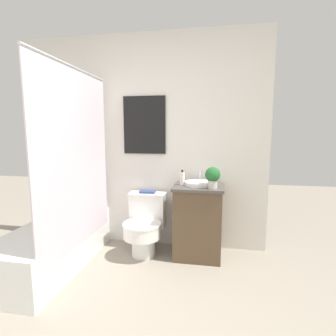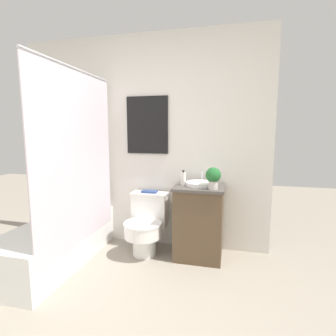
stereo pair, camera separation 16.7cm
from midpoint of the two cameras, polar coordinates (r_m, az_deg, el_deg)
name	(u,v)px [view 1 (the left image)]	position (r m, az deg, el deg)	size (l,w,h in m)	color
wall_back	(139,142)	(3.20, -7.80, 5.65)	(3.02, 0.07, 2.50)	silver
shower_area	(55,240)	(3.04, -24.81, -14.10)	(0.61, 1.44, 1.98)	white
toilet	(145,225)	(3.05, -6.69, -12.14)	(0.43, 0.56, 0.67)	white
vanity	(198,221)	(2.95, 4.89, -11.44)	(0.53, 0.46, 0.80)	brown
sink	(199,183)	(2.86, 5.03, -3.35)	(0.31, 0.34, 0.13)	white
soap_bottle	(182,178)	(2.85, 1.44, -2.28)	(0.05, 0.05, 0.17)	silver
potted_plant	(213,176)	(2.71, 7.97, -1.78)	(0.16, 0.16, 0.22)	beige
book_on_tank	(147,192)	(3.08, -6.05, -5.20)	(0.18, 0.10, 0.02)	#33477F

